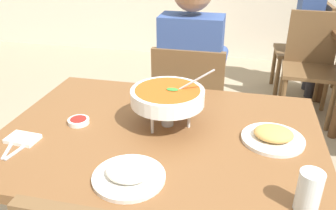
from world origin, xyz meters
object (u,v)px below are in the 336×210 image
object	(u,v)px
chair_bg_window	(310,59)
patron_bg_left	(313,20)
dining_table_main	(160,154)
sauce_dish	(79,121)
curry_bowl	(168,97)
drink_glass	(308,193)
rice_plate	(129,174)
appetizer_plate	(273,136)
chair_diner_main	(189,105)
chair_bg_left	(310,45)
diner_main	(191,68)

from	to	relation	value
chair_bg_window	patron_bg_left	bearing A→B (deg)	84.88
dining_table_main	sauce_dish	size ratio (longest dim) A/B	14.27
curry_bowl	sauce_dish	world-z (taller)	curry_bowl
curry_bowl	drink_glass	xyz separation A→B (m)	(0.50, -0.39, -0.07)
curry_bowl	chair_bg_window	world-z (taller)	curry_bowl
rice_plate	drink_glass	distance (m)	0.55
chair_bg_window	sauce_dish	bearing A→B (deg)	-123.03
patron_bg_left	appetizer_plate	bearing A→B (deg)	-101.40
dining_table_main	patron_bg_left	world-z (taller)	patron_bg_left
chair_diner_main	drink_glass	world-z (taller)	chair_diner_main
dining_table_main	chair_bg_window	distance (m)	2.06
dining_table_main	sauce_dish	distance (m)	0.37
sauce_dish	patron_bg_left	world-z (taller)	patron_bg_left
drink_glass	chair_bg_window	world-z (taller)	chair_bg_window
chair_diner_main	chair_bg_left	world-z (taller)	same
diner_main	patron_bg_left	world-z (taller)	same
rice_plate	chair_bg_left	xyz separation A→B (m)	(0.95, 2.64, -0.26)
diner_main	sauce_dish	distance (m)	0.87
rice_plate	patron_bg_left	size ratio (longest dim) A/B	0.18
sauce_dish	drink_glass	size ratio (longest dim) A/B	0.69
dining_table_main	chair_diner_main	world-z (taller)	chair_diner_main
dining_table_main	drink_glass	size ratio (longest dim) A/B	9.88
diner_main	dining_table_main	bearing A→B (deg)	-90.00
sauce_dish	chair_bg_window	xyz separation A→B (m)	(1.22, 1.87, -0.26)
chair_diner_main	appetizer_plate	distance (m)	0.89
appetizer_plate	chair_bg_left	world-z (taller)	chair_bg_left
rice_plate	chair_bg_left	world-z (taller)	chair_bg_left
dining_table_main	patron_bg_left	xyz separation A→B (m)	(0.91, 2.34, 0.10)
rice_plate	patron_bg_left	bearing A→B (deg)	70.62
sauce_dish	chair_bg_window	distance (m)	2.25
rice_plate	chair_bg_left	bearing A→B (deg)	70.26
dining_table_main	appetizer_plate	distance (m)	0.46
chair_diner_main	rice_plate	size ratio (longest dim) A/B	3.75
sauce_dish	patron_bg_left	bearing A→B (deg)	61.79
sauce_dish	patron_bg_left	distance (m)	2.66
dining_table_main	appetizer_plate	size ratio (longest dim) A/B	5.35
chair_diner_main	curry_bowl	world-z (taller)	curry_bowl
appetizer_plate	chair_bg_left	xyz separation A→B (m)	(0.48, 2.29, -0.26)
patron_bg_left	dining_table_main	bearing A→B (deg)	-111.18
chair_diner_main	patron_bg_left	world-z (taller)	patron_bg_left
sauce_dish	chair_diner_main	bearing A→B (deg)	65.25
appetizer_plate	sauce_dish	xyz separation A→B (m)	(-0.79, -0.04, -0.01)
rice_plate	drink_glass	size ratio (longest dim) A/B	1.85
diner_main	patron_bg_left	size ratio (longest dim) A/B	1.00
dining_table_main	diner_main	distance (m)	0.80
dining_table_main	chair_diner_main	distance (m)	0.77
chair_diner_main	diner_main	bearing A→B (deg)	90.00
appetizer_plate	sauce_dish	world-z (taller)	appetizer_plate
dining_table_main	drink_glass	bearing A→B (deg)	-32.36
dining_table_main	sauce_dish	xyz separation A→B (m)	(-0.35, -0.01, 0.12)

